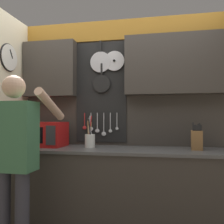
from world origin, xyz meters
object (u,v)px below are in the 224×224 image
at_px(knife_block, 197,140).
at_px(utensil_crock, 90,139).
at_px(microwave, 43,134).
at_px(person, 14,151).

bearing_deg(knife_block, utensil_crock, 179.97).
relative_size(microwave, person, 0.31).
bearing_deg(person, knife_block, 24.00).
bearing_deg(microwave, utensil_crock, 0.09).
relative_size(microwave, knife_block, 1.76).
height_order(microwave, utensil_crock, utensil_crock).
height_order(knife_block, utensil_crock, utensil_crock).
xyz_separation_m(knife_block, utensil_crock, (-1.14, 0.00, -0.01)).
height_order(knife_block, person, person).
distance_m(knife_block, person, 1.77).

